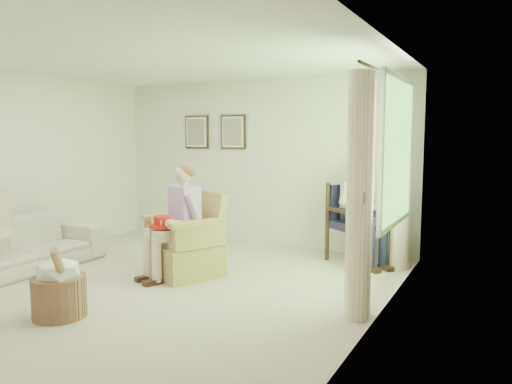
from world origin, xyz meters
TOP-DOWN VIEW (x-y plane):
  - floor at (0.00, 0.00)m, footprint 5.50×5.50m
  - back_wall at (0.00, 2.75)m, footprint 5.00×0.04m
  - right_wall at (2.50, 0.00)m, footprint 0.04×5.50m
  - ceiling at (0.00, 0.00)m, footprint 5.00×5.50m
  - window at (2.46, 1.20)m, footprint 0.13×2.50m
  - curtain_left at (2.33, 0.22)m, footprint 0.34×0.34m
  - curtain_right at (2.33, 2.18)m, footprint 0.34×0.34m
  - framed_print_left at (-1.15, 2.71)m, footprint 0.45×0.05m
  - framed_print_right at (-0.45, 2.71)m, footprint 0.45×0.05m
  - wicker_armchair at (0.04, 0.68)m, footprint 0.80×0.79m
  - wood_armchair at (1.77, 2.34)m, footprint 0.68×0.64m
  - sofa at (-1.95, -0.23)m, footprint 2.29×0.90m
  - person_wicker at (0.04, 0.55)m, footprint 0.40×0.62m
  - person_dark at (1.77, 2.17)m, footprint 0.40×0.63m
  - red_hat at (-0.07, 0.37)m, footprint 0.31×0.31m
  - hatbox at (-0.19, -1.07)m, footprint 0.55×0.55m

SIDE VIEW (x-z plane):
  - floor at x=0.00m, z-range 0.00..0.00m
  - hatbox at x=-0.19m, z-range -0.08..0.66m
  - wicker_armchair at x=0.04m, z-range -0.19..0.84m
  - sofa at x=-1.95m, z-range 0.00..0.67m
  - wood_armchair at x=1.77m, z-range 0.05..1.10m
  - red_hat at x=-0.07m, z-range 0.62..0.76m
  - person_wicker at x=0.04m, z-range 0.11..1.45m
  - person_dark at x=1.77m, z-range 0.13..1.54m
  - curtain_left at x=2.33m, z-range 0.00..2.30m
  - curtain_right at x=2.33m, z-range 0.00..2.30m
  - back_wall at x=0.00m, z-range 0.00..2.60m
  - right_wall at x=2.50m, z-range 0.00..2.60m
  - window at x=2.46m, z-range 0.77..2.40m
  - framed_print_left at x=-1.15m, z-range 1.51..2.06m
  - framed_print_right at x=-0.45m, z-range 1.51..2.06m
  - ceiling at x=0.00m, z-range 2.59..2.61m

